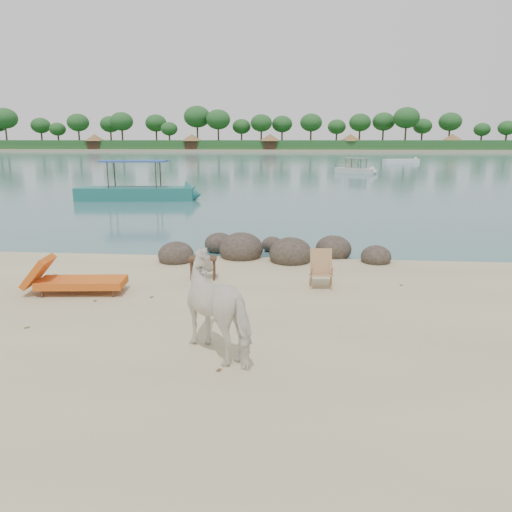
{
  "coord_description": "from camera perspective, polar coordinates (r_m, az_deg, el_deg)",
  "views": [
    {
      "loc": [
        1.62,
        -7.59,
        3.25
      ],
      "look_at": [
        0.73,
        2.0,
        1.0
      ],
      "focal_mm": 35.0,
      "sensor_mm": 36.0,
      "label": 1
    }
  ],
  "objects": [
    {
      "name": "dead_leaves",
      "position": [
        10.37,
        -13.99,
        -5.5
      ],
      "size": [
        8.4,
        7.01,
        0.0
      ],
      "color": "brown",
      "rests_on": "ground"
    },
    {
      "name": "side_table",
      "position": [
        11.85,
        -6.08,
        -1.53
      ],
      "size": [
        0.7,
        0.5,
        0.52
      ],
      "primitive_type": null,
      "rotation": [
        0.0,
        0.0,
        0.13
      ],
      "color": "#2E2212",
      "rests_on": "ground"
    },
    {
      "name": "far_shore",
      "position": [
        177.62,
        4.93,
        12.07
      ],
      "size": [
        420.0,
        90.0,
        1.4
      ],
      "primitive_type": "cube",
      "color": "tan",
      "rests_on": "ground"
    },
    {
      "name": "far_scenery",
      "position": [
        144.29,
        4.84,
        13.07
      ],
      "size": [
        420.0,
        18.0,
        9.5
      ],
      "color": "#1E4C1E",
      "rests_on": "ground"
    },
    {
      "name": "boulders",
      "position": [
        13.99,
        1.33,
        0.5
      ],
      "size": [
        6.29,
        2.78,
        0.93
      ],
      "rotation": [
        0.0,
        0.0,
        -0.34
      ],
      "color": "#322B21",
      "rests_on": "ground"
    },
    {
      "name": "water",
      "position": [
        97.65,
        4.47,
        11.21
      ],
      "size": [
        400.0,
        400.0,
        0.0
      ],
      "primitive_type": "plane",
      "color": "#325B64",
      "rests_on": "ground"
    },
    {
      "name": "cow",
      "position": [
        7.7,
        -3.85,
        -5.75
      ],
      "size": [
        1.86,
        1.85,
        1.52
      ],
      "primitive_type": "imported",
      "rotation": [
        0.0,
        0.0,
        3.93
      ],
      "color": "white",
      "rests_on": "ground"
    },
    {
      "name": "boat_mid",
      "position": [
        51.94,
        11.38,
        10.68
      ],
      "size": [
        4.52,
        4.15,
        2.46
      ],
      "primitive_type": null,
      "rotation": [
        0.0,
        0.0,
        -0.72
      ],
      "color": "beige",
      "rests_on": "water"
    },
    {
      "name": "boat_far",
      "position": [
        75.78,
        16.27,
        10.45
      ],
      "size": [
        6.03,
        3.25,
        0.69
      ],
      "primitive_type": null,
      "rotation": [
        0.0,
        0.0,
        0.34
      ],
      "color": "silver",
      "rests_on": "water"
    },
    {
      "name": "boat_near",
      "position": [
        28.77,
        -13.74,
        9.82
      ],
      "size": [
        7.39,
        2.39,
        3.52
      ],
      "primitive_type": null,
      "rotation": [
        0.0,
        0.0,
        0.1
      ],
      "color": "#1D6760",
      "rests_on": "water"
    },
    {
      "name": "deck_chair",
      "position": [
        11.14,
        7.47,
        -1.69
      ],
      "size": [
        0.58,
        0.63,
        0.84
      ],
      "primitive_type": null,
      "rotation": [
        0.0,
        0.0,
        0.09
      ],
      "color": "#A07350",
      "rests_on": "ground"
    },
    {
      "name": "lounge_chair",
      "position": [
        11.33,
        -19.3,
        -2.48
      ],
      "size": [
        2.35,
        1.04,
        0.68
      ],
      "primitive_type": null,
      "rotation": [
        0.0,
        0.0,
        0.11
      ],
      "color": "#C75917",
      "rests_on": "ground"
    }
  ]
}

